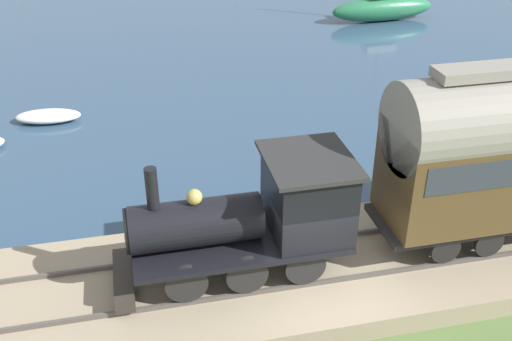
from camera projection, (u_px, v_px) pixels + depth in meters
ground_plane at (323, 312)px, 14.02m from camera, size 200.00×200.00×0.00m
rail_embankment at (309, 271)px, 14.90m from camera, size 4.56×56.00×0.66m
steam_locomotive at (260, 211)px, 13.70m from camera, size 2.28×5.55×3.00m
sailboat_green at (383, 8)px, 35.20m from camera, size 1.82×6.42×6.05m
rowboat_far_out at (444, 104)px, 24.14m from camera, size 1.89×2.84×0.41m
rowboat_off_pier at (48, 116)px, 23.09m from camera, size 1.36×2.58×0.45m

